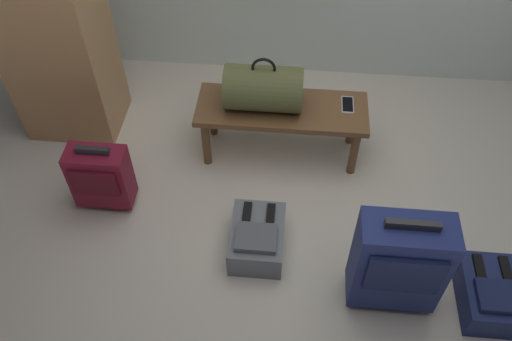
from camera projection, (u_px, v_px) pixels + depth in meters
ground_plane at (307, 247)px, 2.86m from camera, size 6.60×6.60×0.00m
bench at (282, 114)px, 3.10m from camera, size 1.00×0.36×0.37m
duffel_bag_olive at (263, 88)px, 2.97m from camera, size 0.44×0.26×0.34m
cell_phone at (348, 105)px, 3.07m from camera, size 0.07×0.14×0.01m
suitcase_upright_navy at (399, 262)px, 2.42m from camera, size 0.42×0.23×0.64m
suitcase_small_burgundy at (101, 176)px, 2.89m from camera, size 0.32×0.18×0.46m
backpack_grey at (257, 238)px, 2.79m from camera, size 0.28×0.38×0.21m
backpack_navy at (490, 294)px, 2.57m from camera, size 0.28×0.38×0.21m
side_cabinet at (60, 51)px, 3.12m from camera, size 0.56×0.44×1.10m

